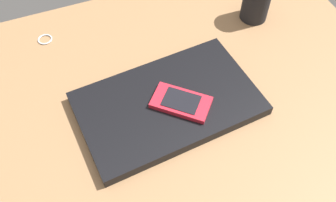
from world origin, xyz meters
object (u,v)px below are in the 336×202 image
object	(u,v)px
laptop_closed	(168,104)
key_ring	(45,39)
cell_phone_on_laptop	(181,102)
pen_cup	(257,0)

from	to	relation	value
laptop_closed	key_ring	world-z (taller)	laptop_closed
cell_phone_on_laptop	key_ring	size ratio (longest dim) A/B	3.69
cell_phone_on_laptop	key_ring	xyz separation A→B (cm)	(21.74, -30.63, -2.66)
laptop_closed	pen_cup	xyz separation A→B (cm)	(-29.80, -17.64, 4.04)
laptop_closed	key_ring	bearing A→B (deg)	-60.20
cell_phone_on_laptop	key_ring	world-z (taller)	cell_phone_on_laptop
laptop_closed	cell_phone_on_laptop	bearing A→B (deg)	133.76
key_ring	cell_phone_on_laptop	bearing A→B (deg)	125.36
laptop_closed	cell_phone_on_laptop	size ratio (longest dim) A/B	2.84
laptop_closed	key_ring	size ratio (longest dim) A/B	10.47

